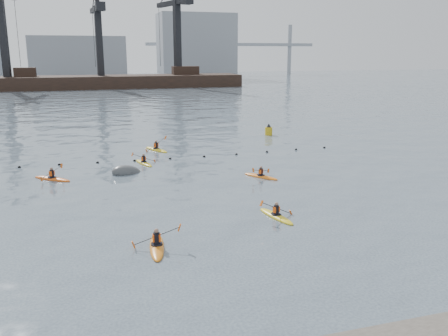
% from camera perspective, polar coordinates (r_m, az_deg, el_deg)
% --- Properties ---
extents(ground, '(400.00, 400.00, 0.00)m').
position_cam_1_polar(ground, '(20.02, 2.91, -12.59)').
color(ground, '#3A4554').
rests_on(ground, ground).
extents(float_line, '(33.24, 0.73, 0.24)m').
position_cam_1_polar(float_line, '(40.75, -8.64, 1.04)').
color(float_line, black).
rests_on(float_line, ground).
extents(barge_pier, '(72.00, 19.30, 29.50)m').
position_cam_1_polar(barge_pier, '(127.16, -14.62, 10.15)').
color(barge_pier, black).
rests_on(barge_pier, ground).
extents(skyline, '(141.00, 28.00, 22.00)m').
position_cam_1_polar(skyline, '(167.32, -14.63, 13.43)').
color(skyline, gray).
rests_on(skyline, ground).
extents(kayaker_0, '(2.30, 3.41, 1.24)m').
position_cam_1_polar(kayaker_0, '(22.61, -8.08, -9.23)').
color(kayaker_0, orange).
rests_on(kayaker_0, ground).
extents(kayaker_1, '(2.14, 3.15, 1.23)m').
position_cam_1_polar(kayaker_1, '(26.48, 6.30, -5.71)').
color(kayaker_1, yellow).
rests_on(kayaker_1, ground).
extents(kayaker_2, '(2.86, 2.59, 1.09)m').
position_cam_1_polar(kayaker_2, '(36.12, -19.97, -1.17)').
color(kayaker_2, '#D95614').
rests_on(kayaker_2, ground).
extents(kayaker_3, '(2.03, 3.03, 1.16)m').
position_cam_1_polar(kayaker_3, '(39.35, -9.63, 0.64)').
color(kayaker_3, gold).
rests_on(kayaker_3, ground).
extents(kayaker_4, '(2.11, 2.81, 0.98)m').
position_cam_1_polar(kayaker_4, '(34.71, 4.46, -0.96)').
color(kayaker_4, orange).
rests_on(kayaker_4, ground).
extents(kayaker_5, '(2.19, 3.32, 1.35)m').
position_cam_1_polar(kayaker_5, '(44.62, -8.15, 2.26)').
color(kayaker_5, yellow).
rests_on(kayaker_5, ground).
extents(mooring_buoy, '(2.90, 2.20, 1.66)m').
position_cam_1_polar(mooring_buoy, '(36.60, -11.62, -0.58)').
color(mooring_buoy, '#3A3D3F').
rests_on(mooring_buoy, ground).
extents(nav_buoy, '(0.80, 0.80, 1.47)m').
position_cam_1_polar(nav_buoy, '(52.60, 5.39, 4.45)').
color(nav_buoy, gold).
rests_on(nav_buoy, ground).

